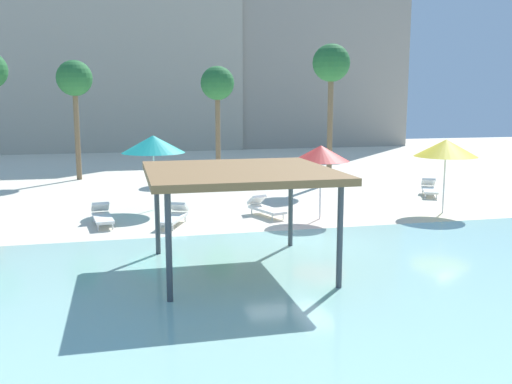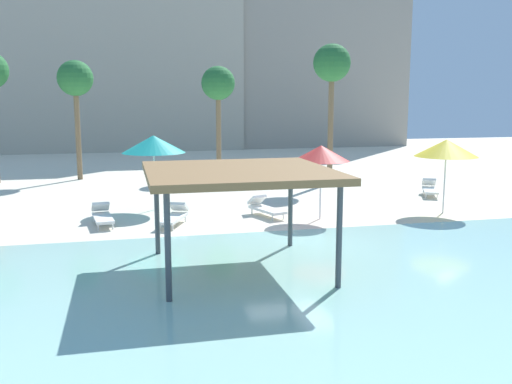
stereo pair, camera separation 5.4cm
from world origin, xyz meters
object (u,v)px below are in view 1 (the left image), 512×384
Objects in this scene: beach_umbrella_yellow_3 at (446,148)px; lounge_chair_4 at (174,216)px; lounge_chair_1 at (265,207)px; lounge_chair_5 at (102,215)px; lounge_chair_3 at (429,188)px; beach_umbrella_teal_1 at (153,144)px; palm_tree_1 at (331,67)px; palm_tree_0 at (74,81)px; palm_tree_2 at (217,86)px; shade_pavilion at (239,175)px; beach_umbrella_red_5 at (321,153)px.

beach_umbrella_yellow_3 is 10.62m from lounge_chair_4.
lounge_chair_5 is (-5.95, -0.12, 0.00)m from lounge_chair_1.
lounge_chair_1 is 1.01× the size of lounge_chair_3.
beach_umbrella_teal_1 is 11.00m from palm_tree_1.
lounge_chair_4 is 0.31× the size of palm_tree_0.
palm_tree_2 is at bearing 138.73° from palm_tree_1.
shade_pavilion reaches higher than lounge_chair_1.
shade_pavilion is 18.45m from palm_tree_2.
palm_tree_0 reaches higher than beach_umbrella_teal_1.
beach_umbrella_red_5 is 16.08m from palm_tree_0.
palm_tree_2 is (2.50, 18.10, 2.59)m from shade_pavilion.
lounge_chair_4 is (0.48, -2.95, -2.30)m from beach_umbrella_teal_1.
lounge_chair_3 is 0.31× the size of palm_tree_0.
shade_pavilion is 8.85m from beach_umbrella_teal_1.
palm_tree_1 is at bearing 60.92° from shade_pavilion.
beach_umbrella_red_5 is 0.44× the size of palm_tree_2.
beach_umbrella_red_5 is 0.42× the size of palm_tree_0.
beach_umbrella_yellow_3 is 1.05× the size of beach_umbrella_red_5.
lounge_chair_3 is 7.87m from palm_tree_1.
beach_umbrella_red_5 is at bearing 110.74° from lounge_chair_4.
palm_tree_0 is at bearing 160.06° from palm_tree_1.
palm_tree_2 is at bearing 97.57° from beach_umbrella_red_5.
beach_umbrella_red_5 is 5.75m from lounge_chair_4.
beach_umbrella_yellow_3 is (9.21, 5.47, 0.03)m from shade_pavilion.
beach_umbrella_teal_1 is 12.66m from lounge_chair_3.
lounge_chair_5 is (-14.42, -2.80, 0.00)m from lounge_chair_3.
beach_umbrella_yellow_3 is 4.59m from lounge_chair_3.
lounge_chair_3 is 0.28× the size of palm_tree_1.
lounge_chair_1 is at bearing -28.95° from beach_umbrella_teal_1.
lounge_chair_5 is (-2.46, 0.63, 0.00)m from lounge_chair_4.
lounge_chair_4 is at bearing -96.27° from lounge_chair_1.
palm_tree_2 is (-1.67, 12.58, 2.66)m from beach_umbrella_red_5.
lounge_chair_1 and lounge_chair_5 have the same top height.
lounge_chair_5 is 14.50m from palm_tree_1.
beach_umbrella_red_5 reaches higher than shade_pavilion.
beach_umbrella_teal_1 is at bearing -147.48° from lounge_chair_4.
lounge_chair_1 is 10.51m from palm_tree_1.
palm_tree_2 is at bearing -112.18° from lounge_chair_3.
beach_umbrella_red_5 is at bearing -36.11° from lounge_chair_3.
lounge_chair_3 is 1.00× the size of lounge_chair_4.
beach_umbrella_red_5 is at bearing -82.43° from palm_tree_2.
lounge_chair_1 and lounge_chair_3 have the same top height.
beach_umbrella_yellow_3 is 5.04m from beach_umbrella_red_5.
palm_tree_2 reaches higher than shade_pavilion.
beach_umbrella_red_5 reaches higher than lounge_chair_3.
palm_tree_0 reaches higher than lounge_chair_4.
shade_pavilion is 6.25m from lounge_chair_4.
beach_umbrella_yellow_3 reaches higher than lounge_chair_4.
lounge_chair_4 is at bearing -49.05° from lounge_chair_3.
beach_umbrella_teal_1 is at bearing -113.86° from palm_tree_2.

